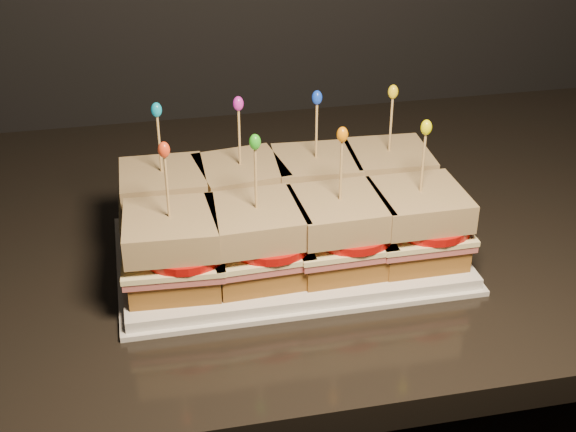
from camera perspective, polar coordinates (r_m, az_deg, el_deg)
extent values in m
cube|color=black|center=(1.04, -1.73, -0.90)|extent=(2.16, 0.73, 0.03)
cube|color=white|center=(0.94, 0.00, -2.45)|extent=(0.38, 0.24, 0.02)
cube|color=white|center=(0.94, 0.00, -2.77)|extent=(0.40, 0.25, 0.01)
cube|color=brown|center=(0.96, -8.66, -0.53)|extent=(0.10, 0.10, 0.03)
cube|color=#B85051|center=(0.95, -8.73, 0.37)|extent=(0.11, 0.10, 0.01)
cube|color=#FFF2AB|center=(0.95, -8.76, 0.74)|extent=(0.11, 0.10, 0.01)
cylinder|color=#B40D09|center=(0.94, -8.04, 1.04)|extent=(0.09, 0.09, 0.01)
cube|color=brown|center=(0.94, -8.89, 2.26)|extent=(0.10, 0.10, 0.03)
cylinder|color=tan|center=(0.92, -9.11, 4.85)|extent=(0.00, 0.00, 0.09)
ellipsoid|color=#0D91B8|center=(0.90, -9.33, 7.47)|extent=(0.01, 0.01, 0.02)
cube|color=brown|center=(0.97, -3.30, 0.02)|extent=(0.11, 0.11, 0.03)
cube|color=#B85051|center=(0.96, -3.33, 0.91)|extent=(0.12, 0.11, 0.01)
cube|color=#FFF2AB|center=(0.96, -3.34, 1.28)|extent=(0.12, 0.11, 0.01)
cylinder|color=#B40D09|center=(0.95, -2.58, 1.59)|extent=(0.09, 0.09, 0.01)
cube|color=brown|center=(0.94, -3.39, 2.80)|extent=(0.11, 0.11, 0.03)
cylinder|color=tan|center=(0.92, -3.47, 5.38)|extent=(0.00, 0.00, 0.09)
ellipsoid|color=#C421B3|center=(0.91, -3.56, 7.99)|extent=(0.01, 0.01, 0.02)
cube|color=brown|center=(0.98, 1.93, 0.55)|extent=(0.10, 0.10, 0.03)
cube|color=#B85051|center=(0.97, 1.95, 1.43)|extent=(0.11, 0.11, 0.01)
cube|color=#FFF2AB|center=(0.97, 1.96, 1.80)|extent=(0.11, 0.11, 0.01)
cylinder|color=#B40D09|center=(0.97, 2.74, 2.10)|extent=(0.09, 0.09, 0.01)
cube|color=brown|center=(0.96, 1.98, 3.31)|extent=(0.10, 0.10, 0.03)
cylinder|color=tan|center=(0.94, 2.03, 5.85)|extent=(0.00, 0.00, 0.09)
ellipsoid|color=blue|center=(0.92, 2.08, 8.42)|extent=(0.01, 0.01, 0.02)
cube|color=brown|center=(1.01, 6.96, 1.06)|extent=(0.10, 0.10, 0.03)
cube|color=#B85051|center=(1.00, 7.02, 1.93)|extent=(0.11, 0.11, 0.01)
cube|color=#FFF2AB|center=(0.99, 7.05, 2.29)|extent=(0.11, 0.11, 0.01)
cylinder|color=#B40D09|center=(0.99, 7.84, 2.58)|extent=(0.09, 0.09, 0.01)
cube|color=brown|center=(0.98, 7.14, 3.76)|extent=(0.10, 0.10, 0.03)
cylinder|color=tan|center=(0.96, 7.31, 6.25)|extent=(0.00, 0.00, 0.09)
ellipsoid|color=yellow|center=(0.95, 7.48, 8.76)|extent=(0.01, 0.01, 0.02)
cube|color=brown|center=(0.87, -8.11, -4.00)|extent=(0.10, 0.10, 0.03)
cube|color=#B85051|center=(0.86, -8.19, -3.05)|extent=(0.11, 0.11, 0.01)
cube|color=#FFF2AB|center=(0.85, -8.22, -2.65)|extent=(0.11, 0.11, 0.01)
cylinder|color=#B40D09|center=(0.85, -7.41, -2.34)|extent=(0.09, 0.09, 0.01)
cube|color=brown|center=(0.84, -8.35, -1.00)|extent=(0.10, 0.10, 0.03)
cylinder|color=tan|center=(0.82, -8.58, 1.81)|extent=(0.00, 0.00, 0.09)
ellipsoid|color=red|center=(0.80, -8.82, 4.68)|extent=(0.01, 0.01, 0.02)
cube|color=brown|center=(0.87, -2.17, -3.36)|extent=(0.10, 0.10, 0.03)
cube|color=#B85051|center=(0.87, -2.20, -2.41)|extent=(0.11, 0.10, 0.01)
cube|color=#FFF2AB|center=(0.86, -2.20, -2.01)|extent=(0.11, 0.11, 0.01)
cylinder|color=#B40D09|center=(0.85, -1.35, -1.70)|extent=(0.09, 0.09, 0.01)
cube|color=brown|center=(0.85, -2.24, -0.37)|extent=(0.10, 0.10, 0.03)
cylinder|color=tan|center=(0.83, -2.30, 2.43)|extent=(0.00, 0.00, 0.09)
ellipsoid|color=green|center=(0.81, -2.36, 5.28)|extent=(0.01, 0.01, 0.02)
cube|color=brown|center=(0.89, 3.58, -2.71)|extent=(0.10, 0.10, 0.03)
cube|color=#B85051|center=(0.88, 3.62, -1.77)|extent=(0.11, 0.10, 0.01)
cube|color=#FFF2AB|center=(0.88, 3.63, -1.38)|extent=(0.11, 0.10, 0.01)
cylinder|color=#B40D09|center=(0.87, 4.51, -1.06)|extent=(0.09, 0.09, 0.01)
cube|color=brown|center=(0.87, 3.69, 0.24)|extent=(0.10, 0.10, 0.03)
cylinder|color=tan|center=(0.84, 3.79, 3.00)|extent=(0.00, 0.00, 0.09)
ellipsoid|color=orange|center=(0.83, 3.89, 5.80)|extent=(0.01, 0.01, 0.02)
cube|color=brown|center=(0.92, 9.07, -2.06)|extent=(0.09, 0.09, 0.03)
cube|color=#B85051|center=(0.91, 9.15, -1.14)|extent=(0.10, 0.10, 0.01)
cube|color=#FFF2AB|center=(0.91, 9.18, -0.76)|extent=(0.11, 0.10, 0.01)
cylinder|color=#B40D09|center=(0.90, 10.06, -0.45)|extent=(0.09, 0.09, 0.01)
cube|color=brown|center=(0.89, 9.32, 0.82)|extent=(0.10, 0.10, 0.03)
cylinder|color=tan|center=(0.87, 9.56, 3.51)|extent=(0.00, 0.00, 0.09)
ellipsoid|color=#E5EB03|center=(0.85, 9.81, 6.23)|extent=(0.01, 0.01, 0.02)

